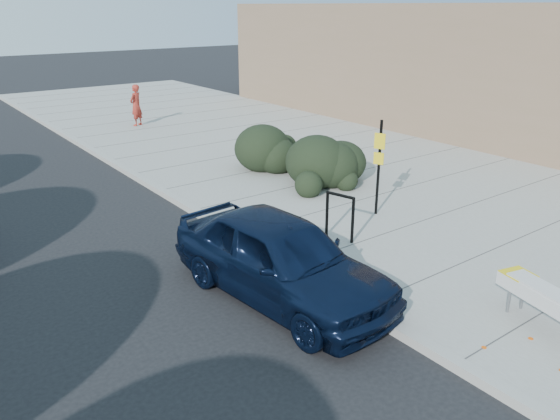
# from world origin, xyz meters

# --- Properties ---
(ground) EXTENTS (120.00, 120.00, 0.00)m
(ground) POSITION_xyz_m (0.00, 0.00, 0.00)
(ground) COLOR black
(ground) RESTS_ON ground
(sidewalk_near) EXTENTS (11.20, 50.00, 0.15)m
(sidewalk_near) POSITION_xyz_m (5.60, 5.00, 0.07)
(sidewalk_near) COLOR gray
(sidewalk_near) RESTS_ON ground
(curb_near) EXTENTS (0.22, 50.00, 0.17)m
(curb_near) POSITION_xyz_m (0.00, 5.00, 0.08)
(curb_near) COLOR #9E9E99
(curb_near) RESTS_ON ground
(bike_rack) EXTENTS (0.25, 0.71, 1.07)m
(bike_rack) POSITION_xyz_m (1.65, 2.42, 0.79)
(bike_rack) COLOR black
(bike_rack) RESTS_ON sidewalk_near
(sign_post) EXTENTS (0.14, 0.26, 2.38)m
(sign_post) POSITION_xyz_m (3.46, 3.02, 1.51)
(sign_post) COLOR black
(sign_post) RESTS_ON sidewalk_near
(hedge) EXTENTS (2.77, 4.65, 1.65)m
(hedge) POSITION_xyz_m (4.00, 7.00, 0.97)
(hedge) COLOR black
(hedge) RESTS_ON sidewalk_near
(sedan_navy) EXTENTS (2.35, 4.85, 1.60)m
(sedan_navy) POSITION_xyz_m (-0.80, 1.33, 0.80)
(sedan_navy) COLOR black
(sedan_navy) RESTS_ON ground
(pedestrian) EXTENTS (0.77, 0.69, 1.76)m
(pedestrian) POSITION_xyz_m (3.03, 16.83, 1.03)
(pedestrian) COLOR maroon
(pedestrian) RESTS_ON sidewalk_near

